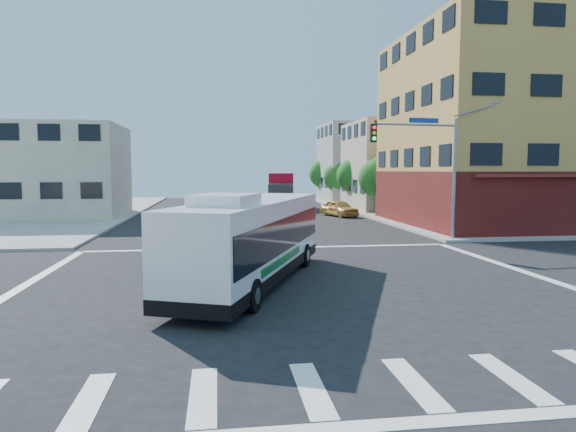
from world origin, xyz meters
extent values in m
plane|color=black|center=(0.00, 0.00, 0.00)|extent=(120.00, 120.00, 0.00)
cube|color=gray|center=(35.00, 35.00, 0.07)|extent=(50.00, 50.00, 0.15)
cube|color=#BE9444|center=(20.00, 18.50, 7.00)|extent=(18.00, 15.00, 14.00)
cube|color=#5A1714|center=(20.00, 18.50, 2.00)|extent=(18.09, 15.08, 4.00)
cube|color=beige|center=(17.00, 34.00, 4.50)|extent=(12.00, 10.00, 9.00)
cube|color=#A5A6A0|center=(17.00, 48.00, 5.00)|extent=(12.00, 10.00, 10.00)
cube|color=beige|center=(-17.00, 30.00, 4.00)|extent=(12.00, 10.00, 8.00)
cylinder|color=gray|center=(10.80, 10.80, 3.50)|extent=(0.18, 0.18, 7.00)
cylinder|color=gray|center=(8.30, 10.55, 6.60)|extent=(5.01, 0.62, 0.12)
cube|color=black|center=(5.80, 10.30, 6.10)|extent=(0.32, 0.30, 1.00)
sphere|color=#FF0C0C|center=(5.80, 10.13, 6.40)|extent=(0.20, 0.20, 0.20)
sphere|color=yellow|center=(5.80, 10.13, 6.10)|extent=(0.20, 0.20, 0.20)
sphere|color=#19FF33|center=(5.80, 10.13, 5.80)|extent=(0.20, 0.20, 0.20)
cube|color=navy|center=(8.80, 10.60, 6.85)|extent=(1.80, 0.22, 0.28)
cube|color=gray|center=(13.30, 11.05, 8.00)|extent=(0.50, 0.22, 0.14)
cylinder|color=#382314|center=(11.80, 28.00, 0.96)|extent=(0.28, 0.28, 1.92)
sphere|color=#175117|center=(11.80, 28.00, 3.37)|extent=(3.60, 3.60, 3.60)
sphere|color=#175117|center=(12.20, 27.70, 4.27)|extent=(2.52, 2.52, 2.52)
cylinder|color=#382314|center=(11.80, 36.00, 1.00)|extent=(0.28, 0.28, 1.99)
sphere|color=#175117|center=(11.80, 36.00, 3.51)|extent=(3.80, 3.80, 3.80)
sphere|color=#175117|center=(12.20, 35.70, 4.46)|extent=(2.66, 2.66, 2.66)
cylinder|color=#382314|center=(11.80, 44.00, 0.94)|extent=(0.28, 0.28, 1.89)
sphere|color=#175117|center=(11.80, 44.00, 3.25)|extent=(3.40, 3.40, 3.40)
sphere|color=#175117|center=(12.20, 43.70, 4.10)|extent=(2.38, 2.38, 2.38)
cylinder|color=#382314|center=(11.80, 52.00, 1.01)|extent=(0.28, 0.28, 2.03)
sphere|color=#175117|center=(11.80, 52.00, 3.63)|extent=(4.00, 4.00, 4.00)
sphere|color=#175117|center=(12.20, 51.70, 4.63)|extent=(2.80, 2.80, 2.80)
cube|color=black|center=(-1.43, 1.13, 0.52)|extent=(6.42, 11.41, 0.42)
cube|color=white|center=(-1.43, 1.13, 1.67)|extent=(6.40, 11.38, 2.68)
cube|color=black|center=(-1.43, 1.13, 1.84)|extent=(6.32, 11.09, 1.18)
cube|color=black|center=(0.63, 6.33, 1.74)|extent=(2.07, 0.87, 1.27)
cube|color=#E5590C|center=(0.64, 6.35, 2.68)|extent=(1.69, 0.71, 0.26)
cube|color=white|center=(-1.43, 1.13, 2.96)|extent=(6.27, 11.15, 0.11)
cube|color=white|center=(-2.47, -1.49, 3.18)|extent=(2.33, 2.54, 0.34)
cube|color=#036625|center=(-2.73, 1.14, 0.99)|extent=(1.93, 4.82, 0.26)
cube|color=#036625|center=(-0.48, 0.25, 0.99)|extent=(1.93, 4.82, 0.26)
cylinder|color=black|center=(-1.14, 4.91, 0.49)|extent=(0.62, 1.01, 0.98)
cylinder|color=#99999E|center=(-1.27, 4.95, 0.49)|extent=(0.22, 0.47, 0.49)
cylinder|color=black|center=(0.95, 4.08, 0.49)|extent=(0.62, 1.01, 0.98)
cylinder|color=#99999E|center=(1.07, 4.03, 0.49)|extent=(0.22, 0.47, 0.49)
cylinder|color=black|center=(-3.81, -1.81, 0.49)|extent=(0.62, 1.01, 0.98)
cylinder|color=#99999E|center=(-3.93, -1.76, 0.49)|extent=(0.22, 0.47, 0.49)
cylinder|color=black|center=(-1.72, -2.64, 0.49)|extent=(0.62, 1.01, 0.98)
cylinder|color=#99999E|center=(-1.60, -2.69, 0.49)|extent=(0.22, 0.47, 0.49)
cube|color=#29292E|center=(3.62, 34.05, 1.36)|extent=(2.73, 2.64, 2.72)
cube|color=black|center=(3.47, 33.07, 1.78)|extent=(2.19, 0.42, 1.05)
cube|color=#AD061C|center=(4.23, 37.98, 2.20)|extent=(3.38, 6.18, 3.14)
cube|color=black|center=(4.04, 36.74, 0.58)|extent=(3.55, 8.63, 0.31)
cylinder|color=black|center=(2.57, 34.42, 0.52)|extent=(0.45, 1.08, 1.05)
cylinder|color=black|center=(4.74, 34.09, 0.52)|extent=(0.45, 1.08, 1.05)
cylinder|color=black|center=(3.03, 37.42, 0.52)|extent=(0.45, 1.08, 1.05)
cylinder|color=black|center=(5.20, 37.09, 0.52)|extent=(0.45, 1.08, 1.05)
cylinder|color=black|center=(3.43, 40.01, 0.52)|extent=(0.45, 1.08, 1.05)
cylinder|color=black|center=(5.60, 39.68, 0.52)|extent=(0.45, 1.08, 1.05)
imported|color=gold|center=(8.01, 27.17, 0.74)|extent=(3.08, 4.65, 1.47)
camera|label=1|loc=(-2.70, -17.09, 4.07)|focal=32.00mm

